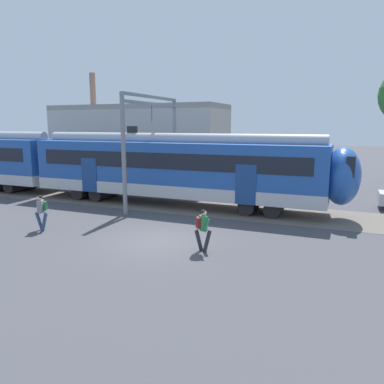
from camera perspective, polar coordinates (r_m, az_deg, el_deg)
name	(u,v)px	position (r m, az deg, el deg)	size (l,w,h in m)	color
ground_plane	(159,241)	(15.95, -5.11, -7.43)	(160.00, 160.00, 0.00)	#424247
track_bed	(35,192)	(29.36, -22.79, -0.02)	(80.00, 4.40, 0.01)	#605951
commuter_train	(60,162)	(27.36, -19.44, 4.26)	(38.05, 3.07, 4.73)	silver
pedestrian_grey	(41,210)	(18.50, -21.97, -2.49)	(0.71, 0.51, 1.67)	navy
pedestrian_green	(202,227)	(14.32, 1.61, -5.31)	(0.70, 0.51, 1.67)	#28282D
catenary_gantry	(152,133)	(23.06, -6.10, 8.91)	(0.24, 6.64, 6.53)	gray
background_building	(138,144)	(32.10, -8.19, 7.25)	(14.69, 5.00, 9.20)	#B2A899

